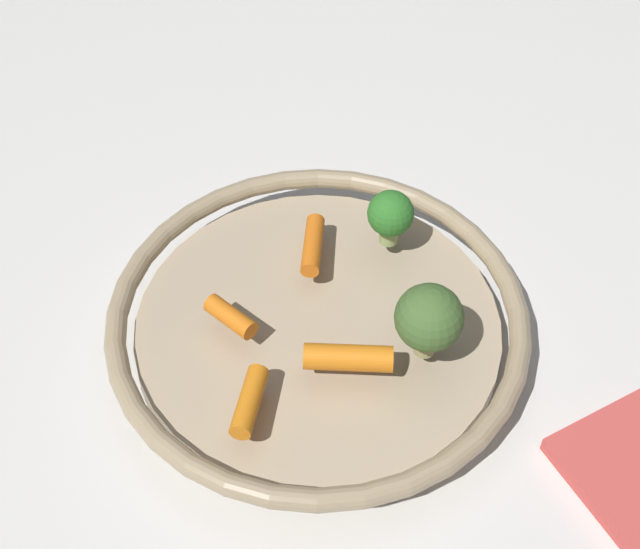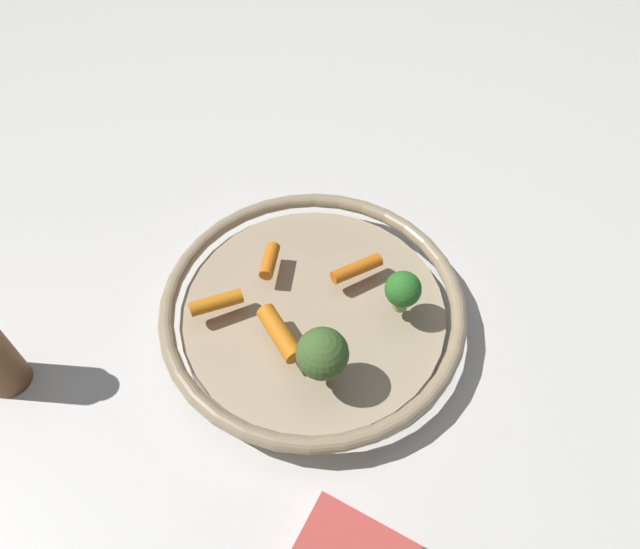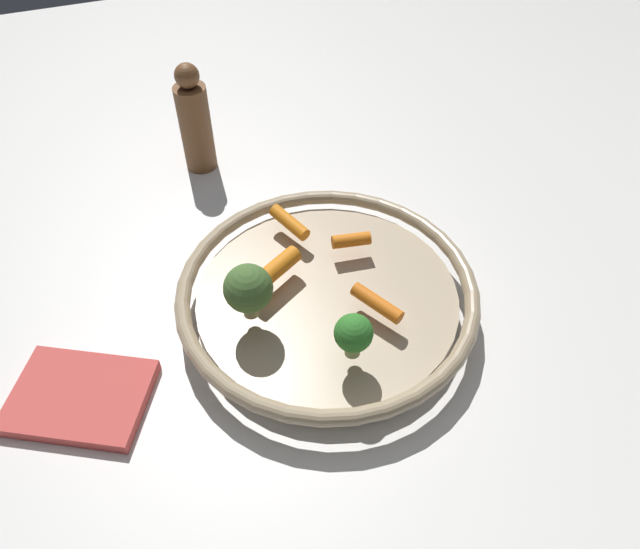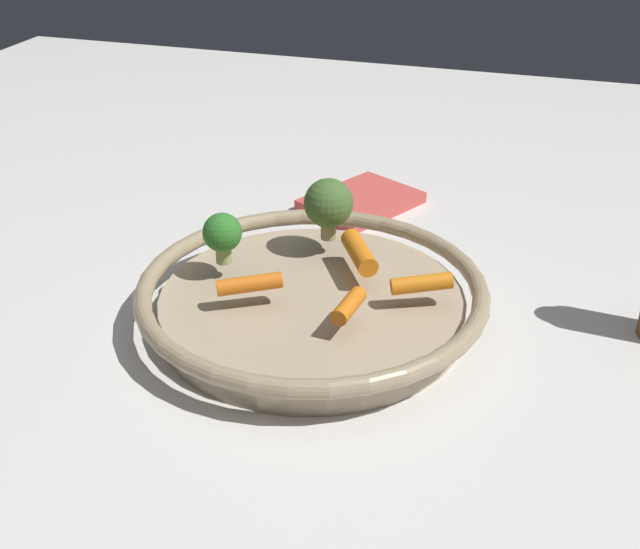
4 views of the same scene
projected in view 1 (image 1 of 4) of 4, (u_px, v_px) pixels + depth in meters
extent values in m
plane|color=silver|center=(318.00, 344.00, 0.73)|extent=(1.93, 1.93, 0.00)
cylinder|color=tan|center=(318.00, 333.00, 0.72)|extent=(0.30, 0.30, 0.03)
torus|color=tan|center=(318.00, 315.00, 0.70)|extent=(0.34, 0.34, 0.02)
cylinder|color=orange|center=(313.00, 245.00, 0.73)|extent=(0.04, 0.06, 0.02)
cylinder|color=orange|center=(348.00, 358.00, 0.65)|extent=(0.07, 0.05, 0.02)
cylinder|color=orange|center=(231.00, 317.00, 0.68)|extent=(0.05, 0.02, 0.02)
cylinder|color=orange|center=(249.00, 401.00, 0.63)|extent=(0.04, 0.06, 0.02)
cylinder|color=tan|center=(425.00, 343.00, 0.66)|extent=(0.02, 0.02, 0.02)
sphere|color=#44672F|center=(429.00, 318.00, 0.64)|extent=(0.05, 0.05, 0.05)
cylinder|color=#95AB66|center=(389.00, 234.00, 0.74)|extent=(0.02, 0.02, 0.02)
sphere|color=#307829|center=(391.00, 213.00, 0.72)|extent=(0.04, 0.04, 0.04)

